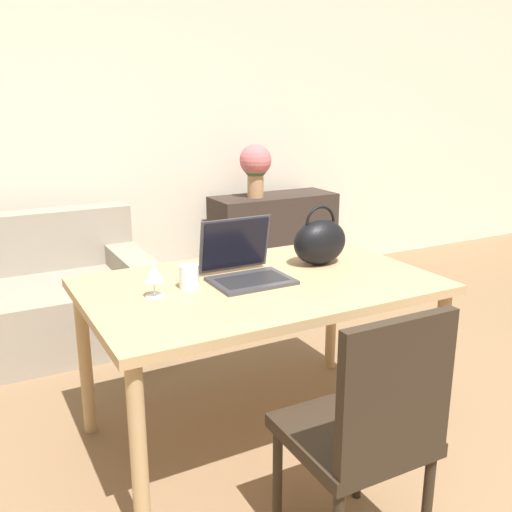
% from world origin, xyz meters
% --- Properties ---
extents(wall_back, '(10.00, 0.06, 2.70)m').
position_xyz_m(wall_back, '(0.00, 3.06, 1.35)').
color(wall_back, beige).
rests_on(wall_back, ground_plane).
extents(dining_table, '(1.53, 0.95, 0.77)m').
position_xyz_m(dining_table, '(-0.13, 0.81, 0.69)').
color(dining_table, tan).
rests_on(dining_table, ground_plane).
extents(chair, '(0.45, 0.45, 0.94)m').
position_xyz_m(chair, '(-0.19, -0.02, 0.52)').
color(chair, '#2D2319').
rests_on(chair, ground_plane).
extents(sideboard, '(1.04, 0.40, 0.78)m').
position_xyz_m(sideboard, '(1.05, 2.72, 0.39)').
color(sideboard, '#332823').
rests_on(sideboard, ground_plane).
extents(laptop, '(0.35, 0.31, 0.26)m').
position_xyz_m(laptop, '(-0.17, 0.89, 0.84)').
color(laptop, '#38383D').
rests_on(laptop, dining_table).
extents(drinking_glass, '(0.08, 0.08, 0.10)m').
position_xyz_m(drinking_glass, '(-0.44, 0.88, 0.82)').
color(drinking_glass, silver).
rests_on(drinking_glass, dining_table).
extents(wine_glass, '(0.08, 0.08, 0.14)m').
position_xyz_m(wine_glass, '(-0.61, 0.84, 0.87)').
color(wine_glass, silver).
rests_on(wine_glass, dining_table).
extents(handbag, '(0.28, 0.18, 0.29)m').
position_xyz_m(handbag, '(0.25, 0.92, 0.88)').
color(handbag, black).
rests_on(handbag, dining_table).
extents(flower_vase, '(0.25, 0.25, 0.42)m').
position_xyz_m(flower_vase, '(0.86, 2.70, 1.03)').
color(flower_vase, tan).
rests_on(flower_vase, sideboard).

